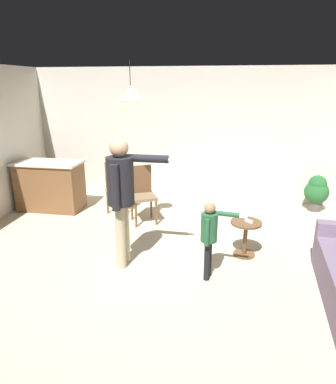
{
  "coord_description": "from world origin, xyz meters",
  "views": [
    {
      "loc": [
        0.91,
        -3.89,
        2.37
      ],
      "look_at": [
        0.16,
        0.35,
        1.0
      ],
      "focal_mm": 31.93,
      "sensor_mm": 36.0,
      "label": 1
    }
  ],
  "objects": [
    {
      "name": "wall_back",
      "position": [
        0.0,
        3.2,
        1.35
      ],
      "size": [
        6.4,
        0.1,
        2.7
      ],
      "primitive_type": "cube",
      "color": "silver",
      "rests_on": "ground"
    },
    {
      "name": "spare_remote_on_table",
      "position": [
        1.26,
        0.66,
        0.54
      ],
      "size": [
        0.12,
        0.12,
        0.04
      ],
      "primitive_type": "cube",
      "rotation": [
        0.0,
        0.0,
        0.78
      ],
      "color": "white",
      "rests_on": "side_table_by_couch"
    },
    {
      "name": "ground",
      "position": [
        0.0,
        0.0,
        0.0
      ],
      "size": [
        7.68,
        7.68,
        0.0
      ],
      "primitive_type": "plane",
      "color": "beige"
    },
    {
      "name": "ceiling_light_pendant",
      "position": [
        -0.54,
        1.17,
        2.25
      ],
      "size": [
        0.32,
        0.32,
        0.55
      ],
      "color": "silver"
    },
    {
      "name": "side_table_by_couch",
      "position": [
        1.22,
        0.67,
        0.33
      ],
      "size": [
        0.44,
        0.44,
        0.52
      ],
      "color": "brown",
      "rests_on": "ground"
    },
    {
      "name": "dining_chair_near_wall",
      "position": [
        -0.53,
        1.69,
        0.55
      ],
      "size": [
        0.56,
        0.56,
        1.0
      ],
      "rotation": [
        0.0,
        0.0,
        3.61
      ],
      "color": "brown",
      "rests_on": "ground"
    },
    {
      "name": "potted_plant_corner",
      "position": [
        2.65,
        2.8,
        0.39
      ],
      "size": [
        0.46,
        0.46,
        0.7
      ],
      "color": "#4C4742",
      "rests_on": "ground"
    },
    {
      "name": "kitchen_counter",
      "position": [
        -2.45,
        1.98,
        0.48
      ],
      "size": [
        1.26,
        0.66,
        0.95
      ],
      "color": "brown",
      "rests_on": "ground"
    },
    {
      "name": "person_adult",
      "position": [
        -0.4,
        0.13,
        1.08
      ],
      "size": [
        0.85,
        0.5,
        1.74
      ],
      "rotation": [
        0.0,
        0.0,
        -1.58
      ],
      "color": "tan",
      "rests_on": "ground"
    },
    {
      "name": "person_child",
      "position": [
        0.75,
        -0.02,
        0.63
      ],
      "size": [
        0.55,
        0.29,
        1.02
      ],
      "rotation": [
        0.0,
        0.0,
        -1.72
      ],
      "color": "black",
      "rests_on": "ground"
    },
    {
      "name": "dining_chair_by_counter",
      "position": [
        -1.12,
        2.06,
        0.55
      ],
      "size": [
        0.47,
        0.47,
        1.0
      ],
      "rotation": [
        0.0,
        0.0,
        0.13
      ],
      "color": "brown",
      "rests_on": "ground"
    }
  ]
}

